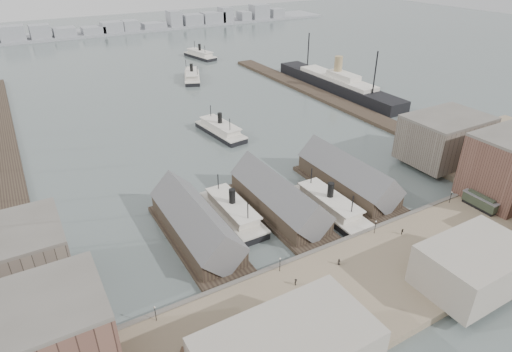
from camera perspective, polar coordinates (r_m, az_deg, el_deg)
ground at (r=115.82m, az=7.55°, el=-8.77°), size 900.00×900.00×0.00m
quay at (r=104.02m, az=14.38°, el=-13.94°), size 180.00×30.00×2.00m
seawall at (r=111.98m, az=9.20°, el=-9.67°), size 180.00×1.20×2.30m
west_wharf at (r=184.97m, az=-30.55°, el=2.50°), size 10.00×220.00×1.60m
east_wharf at (r=222.51m, az=9.83°, el=10.07°), size 10.00×180.00×1.60m
ferry_shed_west at (r=114.47m, az=-8.04°, el=-6.44°), size 14.00×42.00×12.60m
ferry_shed_center at (r=124.44m, az=3.04°, el=-3.05°), size 14.00×42.00×12.60m
ferry_shed_east at (r=138.63m, az=12.11°, el=-0.16°), size 14.00×42.00×12.60m
warehouse_west_back at (r=108.65m, az=-30.66°, el=-10.12°), size 26.00×20.00×14.00m
warehouse_east_back at (r=164.82m, az=23.82°, el=4.58°), size 28.00×20.00×15.00m
street_bldg_center at (r=108.14m, az=27.09°, el=-10.63°), size 24.00×16.00×10.00m
lamp_post_far_w at (r=92.54m, az=-13.32°, el=-17.09°), size 0.44×0.44×3.92m
lamp_post_near_w at (r=101.44m, az=3.22°, el=-11.38°), size 0.44×0.44×3.92m
lamp_post_near_e at (r=117.55m, az=15.66°, el=-6.26°), size 0.44×0.44×3.92m
lamp_post_far_e at (r=138.37m, az=24.57°, el=-2.34°), size 0.44×0.44×3.92m
far_shore at (r=414.75m, az=-22.94°, el=17.30°), size 500.00×40.00×15.72m
ferry_docked_west at (r=123.15m, az=-3.14°, el=-4.68°), size 8.46×28.21×10.07m
ferry_docked_east at (r=127.43m, az=9.73°, el=-3.82°), size 8.64×28.81×10.29m
ferry_open_near at (r=178.32m, az=-4.78°, el=6.23°), size 11.50×28.83×10.03m
ferry_open_mid at (r=257.22m, az=-8.53°, el=13.04°), size 18.12×29.17×10.01m
ferry_open_far at (r=310.33m, az=-7.48°, el=15.76°), size 14.03×29.35×10.08m
ocean_steamer at (r=238.96m, az=10.73°, el=12.06°), size 12.47×91.16×18.23m
tram at (r=140.00m, az=27.70°, el=-3.12°), size 2.84×10.54×3.74m
horse_cart_left at (r=88.11m, az=-8.52°, el=-21.35°), size 4.45×3.82×1.47m
horse_cart_center at (r=95.81m, az=9.81°, el=-16.32°), size 4.88×2.89×1.52m
horse_cart_right at (r=114.30m, az=24.30°, el=-10.31°), size 4.78×2.59×1.53m
pedestrian_2 at (r=99.39m, az=5.33°, el=-13.90°), size 1.28×1.09×1.72m
pedestrian_3 at (r=93.38m, az=11.85°, el=-17.98°), size 0.78×1.11×1.76m
pedestrian_4 at (r=106.16m, az=10.99°, el=-11.17°), size 0.93×0.75×1.65m
pedestrian_5 at (r=111.15m, az=20.49°, el=-10.61°), size 0.64×0.47×1.72m
pedestrian_6 at (r=120.33m, az=18.95°, el=-7.02°), size 1.01×1.04×1.69m
pedestrian_7 at (r=118.35m, az=24.95°, el=-8.95°), size 0.84×1.27×1.83m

